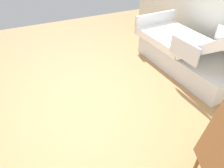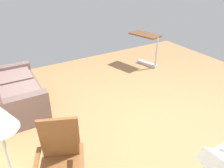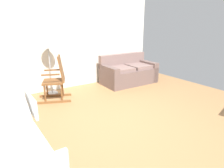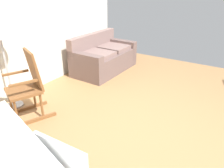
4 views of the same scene
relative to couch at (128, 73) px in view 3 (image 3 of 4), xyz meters
name	(u,v)px [view 3 (image 3 of 4)]	position (x,y,z in m)	size (l,w,h in m)	color
ground_plane	(127,127)	(-1.68, -2.09, -0.31)	(6.73, 6.73, 0.00)	#9E7247
back_wall	(64,39)	(-1.68, 0.65, 1.04)	(5.53, 0.10, 2.70)	silver
couch	(128,73)	(0.00, 0.00, 0.00)	(1.62, 0.88, 0.85)	#68534F
rocking_chair	(57,79)	(-2.24, -0.14, 0.20)	(0.88, 0.73, 1.05)	brown
floor_lamp	(48,45)	(-2.22, 0.35, 0.92)	(0.34, 0.34, 1.48)	#B2B5BA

